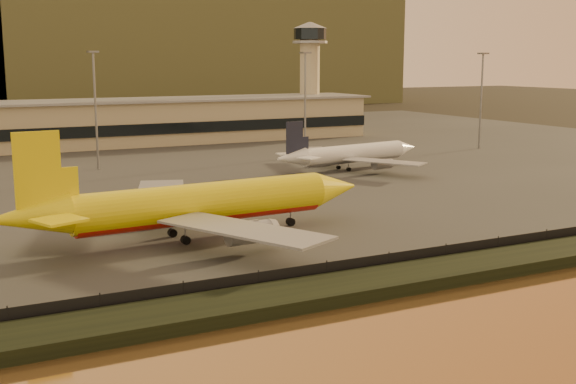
% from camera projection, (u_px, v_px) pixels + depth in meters
% --- Properties ---
extents(ground, '(900.00, 900.00, 0.00)m').
position_uv_depth(ground, '(317.00, 249.00, 91.33)').
color(ground, black).
rests_on(ground, ground).
extents(embankment, '(320.00, 7.00, 1.40)m').
position_uv_depth(embankment, '(395.00, 280.00, 76.27)').
color(embankment, black).
rests_on(embankment, ground).
extents(tarmac, '(320.00, 220.00, 0.20)m').
position_uv_depth(tarmac, '(126.00, 159.00, 174.73)').
color(tarmac, '#2D2D2D').
rests_on(tarmac, ground).
extents(perimeter_fence, '(300.00, 0.05, 2.20)m').
position_uv_depth(perimeter_fence, '(374.00, 265.00, 79.68)').
color(perimeter_fence, black).
rests_on(perimeter_fence, tarmac).
extents(terminal_building, '(202.00, 25.00, 12.60)m').
position_uv_depth(terminal_building, '(43.00, 126.00, 194.01)').
color(terminal_building, tan).
rests_on(terminal_building, tarmac).
extents(control_tower, '(11.20, 11.20, 35.50)m').
position_uv_depth(control_tower, '(310.00, 66.00, 233.50)').
color(control_tower, tan).
rests_on(control_tower, tarmac).
extents(apron_light_masts, '(152.20, 12.20, 25.40)m').
position_uv_depth(apron_light_masts, '(213.00, 96.00, 161.01)').
color(apron_light_masts, slate).
rests_on(apron_light_masts, tarmac).
extents(dhl_cargo_jet, '(51.17, 50.04, 15.28)m').
position_uv_depth(dhl_cargo_jet, '(197.00, 204.00, 95.60)').
color(dhl_cargo_jet, yellow).
rests_on(dhl_cargo_jet, tarmac).
extents(white_narrowbody_jet, '(38.98, 37.60, 11.22)m').
position_uv_depth(white_narrowbody_jet, '(351.00, 154.00, 156.46)').
color(white_narrowbody_jet, white).
rests_on(white_narrowbody_jet, tarmac).
extents(gse_vehicle_yellow, '(3.74, 2.73, 1.54)m').
position_uv_depth(gse_vehicle_yellow, '(299.00, 197.00, 121.34)').
color(gse_vehicle_yellow, yellow).
rests_on(gse_vehicle_yellow, tarmac).
extents(gse_vehicle_white, '(4.45, 2.51, 1.90)m').
position_uv_depth(gse_vehicle_white, '(88.00, 205.00, 113.40)').
color(gse_vehicle_white, white).
rests_on(gse_vehicle_white, tarmac).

